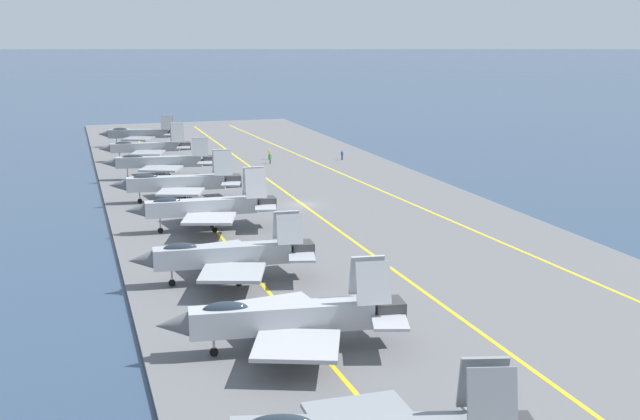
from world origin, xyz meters
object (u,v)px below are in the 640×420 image
Objects in this scene: parked_jet_second at (287,318)px; parked_jet_sixth at (162,162)px; crew_green_vest at (270,158)px; crew_yellow_vest at (269,154)px; crew_blue_vest at (342,155)px; parked_jet_seventh at (148,147)px; parked_jet_eighth at (141,134)px; parked_jet_fourth at (205,207)px; parked_jet_fifth at (179,183)px; parked_jet_third at (226,255)px.

parked_jet_second is 70.00m from parked_jet_sixth.
crew_green_vest is 4.73m from crew_yellow_vest.
crew_green_vest is at bearing 168.36° from crew_yellow_vest.
parked_jet_second is 85.27m from crew_blue_vest.
crew_green_vest is at bearing -116.67° from parked_jet_seventh.
parked_jet_seventh is at bearing 178.69° from parked_jet_eighth.
parked_jet_fourth is at bearing 157.06° from crew_green_vest.
parked_jet_fourth is 0.98× the size of parked_jet_fifth.
parked_jet_eighth is 8.84× the size of crew_yellow_vest.
crew_green_vest is (9.05, -19.00, -1.66)m from parked_jet_sixth.
parked_jet_sixth reaches higher than crew_blue_vest.
parked_jet_third is at bearing 163.00° from crew_yellow_vest.
parked_jet_fourth is 33.75m from parked_jet_sixth.
crew_yellow_vest is (-5.06, -20.25, -1.38)m from parked_jet_seventh.
parked_jet_third is 70.44m from crew_blue_vest.
parked_jet_third is 1.05× the size of parked_jet_seventh.
parked_jet_fifth is 10.18× the size of crew_blue_vest.
parked_jet_fourth is 51.14m from crew_yellow_vest.
parked_jet_eighth is at bearing 34.66° from crew_green_vest.
parked_jet_fifth is 32.29m from crew_green_vest.
parked_jet_seventh is (72.01, -0.22, -0.17)m from parked_jet_third.
crew_green_vest is (26.19, -18.83, -1.53)m from parked_jet_fifth.
parked_jet_sixth is (33.74, 0.89, -0.08)m from parked_jet_fourth.
parked_jet_third is 89.65m from parked_jet_eighth.
parked_jet_seventh is at bearing 0.50° from parked_jet_second.
parked_jet_eighth is 9.20× the size of crew_blue_vest.
crew_blue_vest is (26.40, -31.72, -1.59)m from parked_jet_fifth.
parked_jet_third is at bearing 162.61° from crew_green_vest.
parked_jet_fifth is at bearing 2.47° from parked_jet_fourth.
parked_jet_fifth is 17.15m from parked_jet_sixth.
crew_yellow_vest is at bearing -17.00° from parked_jet_third.
parked_jet_second is 1.01× the size of parked_jet_sixth.
parked_jet_fifth reaches higher than crew_yellow_vest.
parked_jet_seventh reaches higher than crew_blue_vest.
parked_jet_second is 16.76m from parked_jet_third.
parked_jet_seventh is 1.01× the size of parked_jet_eighth.
parked_jet_fourth is 70.12m from parked_jet_eighth.
parked_jet_seventh reaches higher than parked_jet_third.
parked_jet_eighth is at bearing -0.40° from parked_jet_third.
crew_blue_vest is at bearing -50.23° from parked_jet_fifth.
parked_jet_second reaches higher than crew_green_vest.
crew_green_vest reaches higher than crew_yellow_vest.
parked_jet_fourth is at bearing -0.64° from parked_jet_second.
parked_jet_second reaches higher than parked_jet_eighth.
parked_jet_fourth reaches higher than crew_green_vest.
crew_yellow_vest is at bearing -11.64° from crew_green_vest.
parked_jet_third reaches higher than crew_green_vest.
parked_jet_seventh is at bearing 73.58° from crew_blue_vest.
crew_blue_vest is at bearing -106.42° from parked_jet_seventh.
crew_blue_vest is (-4.43, -11.94, -0.04)m from crew_yellow_vest.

